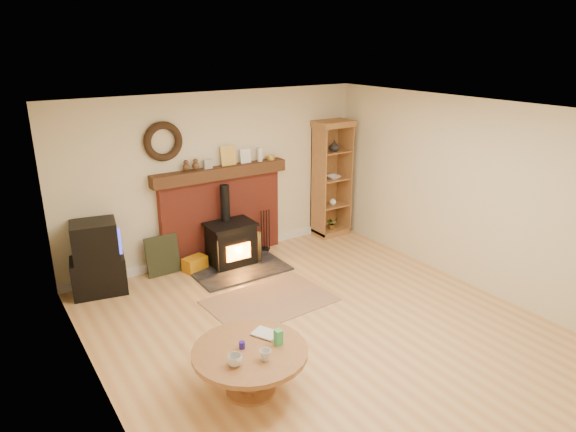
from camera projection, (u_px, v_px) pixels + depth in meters
ground at (323, 330)px, 6.19m from camera, size 5.50×5.50×0.00m
room_shell at (320, 191)px, 5.69m from camera, size 5.02×5.52×2.61m
chimney_breast at (222, 209)px, 8.04m from camera, size 2.20×0.22×1.78m
wood_stove at (232, 245)px, 7.85m from camera, size 1.40×1.00×1.24m
area_rug at (270, 301)px, 6.86m from camera, size 1.66×1.19×0.01m
tv_unit at (97, 259)px, 6.95m from camera, size 0.78×0.61×1.03m
curio_cabinet at (331, 179)px, 8.95m from camera, size 0.65×0.47×2.03m
firelog_box at (195, 264)px, 7.74m from camera, size 0.39×0.30×0.22m
leaning_painting at (163, 255)px, 7.57m from camera, size 0.50×0.13×0.59m
fire_tools at (265, 242)px, 8.47m from camera, size 0.19×0.16×0.70m
coffee_table at (250, 358)px, 4.98m from camera, size 1.13×1.13×0.64m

